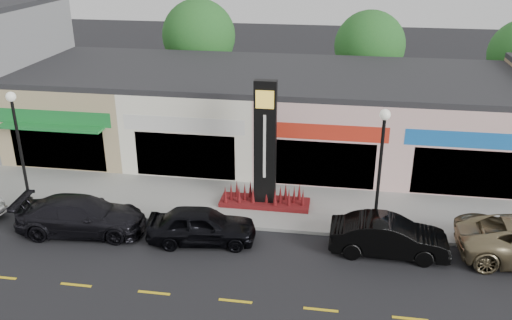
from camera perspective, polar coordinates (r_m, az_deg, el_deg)
The scene contains 15 objects.
ground at distance 22.79m, azimuth -8.21°, elevation -9.23°, with size 120.00×120.00×0.00m, color black.
sidewalk at distance 26.39m, azimuth -5.51°, elevation -4.19°, with size 52.00×4.30×0.15m, color gray.
curb at distance 24.48m, azimuth -6.80°, elevation -6.53°, with size 52.00×0.20×0.15m, color gray.
shop_beige at distance 34.61m, azimuth -16.52°, elevation 5.73°, with size 7.00×10.85×4.80m.
shop_cream at distance 32.28m, azimuth -5.14°, elevation 5.38°, with size 7.00×10.01×4.80m.
shop_pink_w at distance 31.35m, azimuth 7.42°, elevation 4.76°, with size 7.00×10.01×4.80m.
shop_pink_e at distance 31.97m, azimuth 20.07°, elevation 3.89°, with size 7.00×10.01×4.80m.
tree_rear_west at distance 39.80m, azimuth -6.03°, elevation 12.85°, with size 5.20×5.20×7.83m.
tree_rear_mid at distance 38.57m, azimuth 11.87°, elevation 11.68°, with size 4.80×4.80×7.29m.
lamp_west_near at distance 26.64m, azimuth -23.74°, elevation 2.14°, with size 0.44×0.44×5.47m.
lamp_east_near at distance 22.61m, azimuth 12.99°, elevation 0.03°, with size 0.44×0.44×5.47m.
pylon_sign at distance 24.77m, azimuth 0.96°, elevation -0.32°, with size 4.20×1.30×6.00m.
car_dark_sedan at distance 24.53m, azimuth -17.89°, elevation -5.60°, with size 5.48×2.23×1.59m, color black.
car_black_sedan at distance 22.79m, azimuth -5.74°, elevation -6.87°, with size 4.51×1.81×1.54m, color black.
car_black_conv at distance 22.51m, azimuth 13.81°, elevation -7.85°, with size 4.70×1.64×1.55m, color black.
Camera 1 is at (6.20, -18.37, 11.99)m, focal length 38.00 mm.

